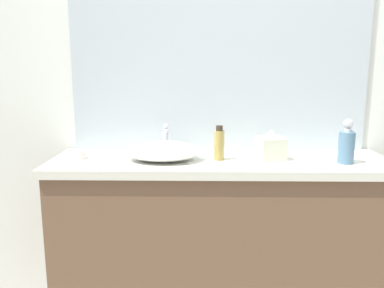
{
  "coord_description": "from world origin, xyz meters",
  "views": [
    {
      "loc": [
        -0.2,
        -1.46,
        1.34
      ],
      "look_at": [
        -0.23,
        0.42,
        0.98
      ],
      "focal_mm": 36.15,
      "sensor_mm": 36.0,
      "label": 1
    }
  ],
  "objects_px": {
    "lotion_bottle": "(219,144)",
    "candle_jar": "(81,155)",
    "tissue_box": "(271,147)",
    "sink_basin": "(163,151)",
    "soap_dispenser": "(346,145)"
  },
  "relations": [
    {
      "from": "soap_dispenser",
      "to": "tissue_box",
      "type": "xyz_separation_m",
      "value": [
        -0.35,
        0.07,
        -0.03
      ]
    },
    {
      "from": "sink_basin",
      "to": "lotion_bottle",
      "type": "xyz_separation_m",
      "value": [
        0.28,
        0.01,
        0.03
      ]
    },
    {
      "from": "sink_basin",
      "to": "tissue_box",
      "type": "bearing_deg",
      "value": 3.14
    },
    {
      "from": "sink_basin",
      "to": "lotion_bottle",
      "type": "distance_m",
      "value": 0.28
    },
    {
      "from": "lotion_bottle",
      "to": "candle_jar",
      "type": "xyz_separation_m",
      "value": [
        -0.7,
        0.02,
        -0.06
      ]
    },
    {
      "from": "tissue_box",
      "to": "candle_jar",
      "type": "relative_size",
      "value": 2.9
    },
    {
      "from": "sink_basin",
      "to": "lotion_bottle",
      "type": "bearing_deg",
      "value": 1.98
    },
    {
      "from": "lotion_bottle",
      "to": "candle_jar",
      "type": "height_order",
      "value": "lotion_bottle"
    },
    {
      "from": "lotion_bottle",
      "to": "sink_basin",
      "type": "bearing_deg",
      "value": -178.02
    },
    {
      "from": "lotion_bottle",
      "to": "candle_jar",
      "type": "distance_m",
      "value": 0.7
    },
    {
      "from": "lotion_bottle",
      "to": "tissue_box",
      "type": "relative_size",
      "value": 1.15
    },
    {
      "from": "tissue_box",
      "to": "candle_jar",
      "type": "height_order",
      "value": "tissue_box"
    },
    {
      "from": "tissue_box",
      "to": "lotion_bottle",
      "type": "bearing_deg",
      "value": -175.61
    },
    {
      "from": "tissue_box",
      "to": "soap_dispenser",
      "type": "bearing_deg",
      "value": -12.17
    },
    {
      "from": "soap_dispenser",
      "to": "sink_basin",
      "type": "bearing_deg",
      "value": 177.05
    }
  ]
}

